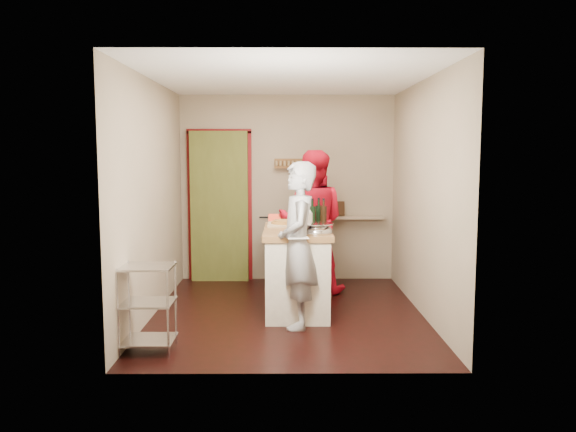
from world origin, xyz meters
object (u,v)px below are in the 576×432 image
object	(u,v)px
stove	(291,252)
wire_shelving	(147,304)
island	(297,268)
person_red	(312,221)
person_stripe	(298,245)

from	to	relation	value
stove	wire_shelving	size ratio (longest dim) A/B	1.26
island	person_red	distance (m)	1.04
stove	person_red	size ratio (longest dim) A/B	0.55
stove	person_stripe	distance (m)	1.95
stove	wire_shelving	world-z (taller)	stove
stove	person_red	world-z (taller)	person_red
stove	person_red	xyz separation A→B (m)	(0.27, -0.39, 0.47)
stove	person_red	bearing A→B (deg)	-55.78
person_stripe	person_red	size ratio (longest dim) A/B	0.93
person_stripe	person_red	xyz separation A→B (m)	(0.22, 1.51, 0.06)
person_stripe	person_red	distance (m)	1.53
stove	island	bearing A→B (deg)	-87.46
island	person_stripe	xyz separation A→B (m)	(-0.01, -0.58, 0.36)
island	person_red	world-z (taller)	person_red
stove	person_red	distance (m)	0.67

